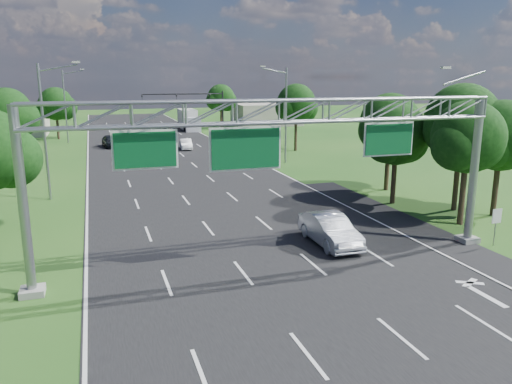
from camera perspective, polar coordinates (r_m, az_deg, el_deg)
name	(u,v)px	position (r m, az deg, el deg)	size (l,w,h in m)	color
ground	(200,189)	(41.48, -6.44, 0.33)	(220.00, 220.00, 0.00)	#1A4815
road	(200,189)	(41.48, -6.44, 0.33)	(18.00, 180.00, 0.02)	black
road_flare	(425,234)	(31.24, 18.77, -4.53)	(3.00, 30.00, 0.02)	black
sign_gantry	(283,125)	(23.34, 3.12, 7.71)	(23.50, 1.00, 9.56)	gray
regulatory_sign	(496,219)	(30.04, 25.78, -2.84)	(0.60, 0.08, 2.10)	gray
traffic_signal	(200,104)	(76.37, -6.43, 10.02)	(12.21, 0.24, 7.00)	black
streetlight_l_near	(46,125)	(39.95, -22.84, 7.03)	(2.97, 0.22, 10.16)	gray
streetlight_l_far	(66,103)	(74.81, -20.86, 9.52)	(2.97, 0.22, 10.16)	gray
streetlight_r_mid	(284,111)	(53.42, 3.25, 9.27)	(2.97, 0.22, 10.16)	gray
tree_cluster_right	(440,132)	(37.01, 20.33, 6.43)	(9.91, 14.60, 8.68)	#2D2116
tree_verge_lb	(8,115)	(55.38, -26.48, 7.91)	(5.76, 4.80, 8.06)	#2D2116
tree_verge_lc	(56,105)	(79.95, -21.85, 9.17)	(5.76, 4.80, 7.62)	#2D2116
tree_verge_rd	(297,105)	(62.65, 4.67, 9.85)	(5.76, 4.80, 8.28)	#2D2116
tree_verge_re	(221,99)	(90.54, -3.99, 10.54)	(5.76, 4.80, 7.84)	#2D2116
building_right	(266,114)	(97.37, 1.19, 8.85)	(12.00, 9.00, 4.00)	gray
silver_sedan	(330,230)	(27.82, 8.42, -4.29)	(1.77, 5.07, 1.67)	silver
car_queue_a	(128,154)	(57.86, -14.39, 4.21)	(1.69, 4.17, 1.21)	silver
car_queue_b	(160,141)	(68.43, -10.87, 5.74)	(2.19, 4.74, 1.32)	black
car_queue_c	(111,141)	(68.76, -16.26, 5.62)	(1.93, 4.80, 1.64)	black
car_queue_d	(186,144)	(64.79, -8.02, 5.44)	(1.38, 3.97, 1.31)	silver
box_truck	(188,120)	(89.10, -7.73, 8.14)	(2.84, 9.21, 3.47)	silver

